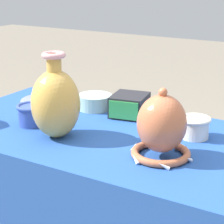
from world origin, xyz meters
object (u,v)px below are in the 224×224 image
object	(u,v)px
cup_wide_ivory	(195,126)
bowl_shallow_slate	(37,101)
vase_tall_bulbous	(56,102)
vase_dome_bell	(162,128)
mosaic_tile_box	(129,105)
cup_wide_cobalt	(32,114)
pot_squat_celadon	(95,102)

from	to	relation	value
cup_wide_ivory	bowl_shallow_slate	xyz separation A→B (m)	(-0.64, -0.01, -0.01)
vase_tall_bulbous	bowl_shallow_slate	bearing A→B (deg)	140.88
vase_tall_bulbous	vase_dome_bell	size ratio (longest dim) A/B	1.32
bowl_shallow_slate	vase_dome_bell	bearing A→B (deg)	-16.75
vase_tall_bulbous	mosaic_tile_box	world-z (taller)	vase_tall_bulbous
mosaic_tile_box	cup_wide_ivory	distance (m)	0.30
vase_tall_bulbous	vase_dome_bell	bearing A→B (deg)	4.02
cup_wide_ivory	cup_wide_cobalt	size ratio (longest dim) A/B	0.99
vase_dome_bell	bowl_shallow_slate	bearing A→B (deg)	163.25
cup_wide_ivory	bowl_shallow_slate	distance (m)	0.64
mosaic_tile_box	vase_tall_bulbous	bearing A→B (deg)	-118.34
bowl_shallow_slate	pot_squat_celadon	bearing A→B (deg)	26.14
vase_tall_bulbous	bowl_shallow_slate	xyz separation A→B (m)	(-0.26, 0.21, -0.09)
vase_tall_bulbous	pot_squat_celadon	xyz separation A→B (m)	(-0.05, 0.31, -0.09)
vase_dome_bell	cup_wide_ivory	size ratio (longest dim) A/B	2.03
mosaic_tile_box	cup_wide_ivory	bearing A→B (deg)	-27.93
vase_tall_bulbous	bowl_shallow_slate	size ratio (longest dim) A/B	2.09
mosaic_tile_box	vase_dome_bell	bearing A→B (deg)	-58.30
mosaic_tile_box	cup_wide_cobalt	distance (m)	0.36
vase_dome_bell	cup_wide_ivory	distance (m)	0.20
mosaic_tile_box	cup_wide_cobalt	xyz separation A→B (m)	(-0.24, -0.26, 0.00)
mosaic_tile_box	pot_squat_celadon	bearing A→B (deg)	168.78
vase_tall_bulbous	cup_wide_ivory	bearing A→B (deg)	29.50
bowl_shallow_slate	cup_wide_cobalt	bearing A→B (deg)	-55.01
vase_dome_bell	pot_squat_celadon	bearing A→B (deg)	145.17
cup_wide_ivory	cup_wide_cobalt	xyz separation A→B (m)	(-0.53, -0.17, 0.00)
vase_tall_bulbous	cup_wide_ivory	world-z (taller)	vase_tall_bulbous
vase_tall_bulbous	pot_squat_celadon	distance (m)	0.33
vase_tall_bulbous	cup_wide_cobalt	world-z (taller)	vase_tall_bulbous
vase_tall_bulbous	pot_squat_celadon	world-z (taller)	vase_tall_bulbous
vase_dome_bell	mosaic_tile_box	bearing A→B (deg)	132.21
pot_squat_celadon	cup_wide_cobalt	distance (m)	0.28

